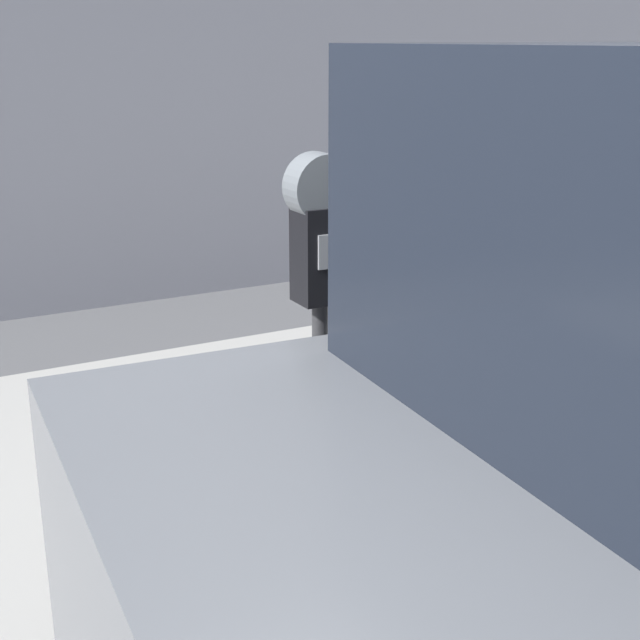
% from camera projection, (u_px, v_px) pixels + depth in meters
% --- Properties ---
extents(sidewalk, '(24.00, 2.80, 0.12)m').
position_uv_depth(sidewalk, '(280.00, 444.00, 4.27)').
color(sidewalk, '#9E9B96').
rests_on(sidewalk, ground_plane).
extents(parking_meter, '(0.22, 0.14, 1.45)m').
position_uv_depth(parking_meter, '(320.00, 266.00, 2.98)').
color(parking_meter, '#2D2D30').
rests_on(parking_meter, sidewalk).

